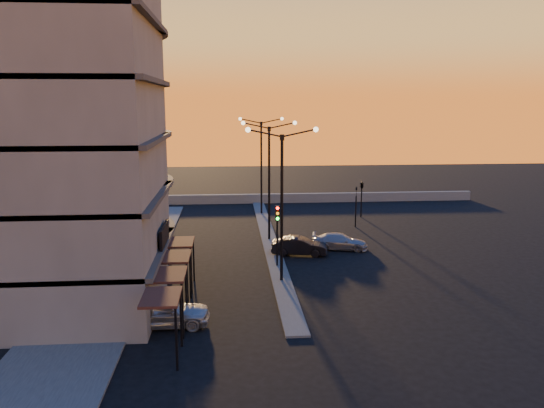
% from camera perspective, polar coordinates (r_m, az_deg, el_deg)
% --- Properties ---
extents(ground, '(120.00, 120.00, 0.00)m').
position_cam_1_polar(ground, '(33.16, 1.03, -8.36)').
color(ground, black).
rests_on(ground, ground).
extents(sidewalk_west, '(5.00, 40.00, 0.12)m').
position_cam_1_polar(sidewalk_west, '(37.52, -15.88, -6.37)').
color(sidewalk_west, '#4A4B48').
rests_on(sidewalk_west, ground).
extents(median, '(1.20, 36.00, 0.12)m').
position_cam_1_polar(median, '(42.67, -0.30, -3.85)').
color(median, '#4A4B48').
rests_on(median, ground).
extents(parapet, '(44.00, 0.50, 1.00)m').
position_cam_1_polar(parapet, '(58.31, 0.46, 0.62)').
color(parapet, '#67655E').
rests_on(parapet, ground).
extents(building, '(14.35, 17.08, 25.00)m').
position_cam_1_polar(building, '(33.02, -24.42, 11.64)').
color(building, slate).
rests_on(building, ground).
extents(streetlamp_near, '(4.32, 0.32, 9.51)m').
position_cam_1_polar(streetlamp_near, '(31.75, 1.06, 1.21)').
color(streetlamp_near, black).
rests_on(streetlamp_near, ground).
extents(streetlamp_mid, '(4.32, 0.32, 9.51)m').
position_cam_1_polar(streetlamp_mid, '(41.60, -0.31, 3.54)').
color(streetlamp_mid, black).
rests_on(streetlamp_mid, ground).
extents(streetlamp_far, '(4.32, 0.32, 9.51)m').
position_cam_1_polar(streetlamp_far, '(51.51, -1.16, 4.97)').
color(streetlamp_far, black).
rests_on(streetlamp_far, ground).
extents(traffic_light_main, '(0.28, 0.44, 4.25)m').
position_cam_1_polar(traffic_light_main, '(35.09, 0.58, -2.35)').
color(traffic_light_main, black).
rests_on(traffic_light_main, ground).
extents(signal_east_a, '(0.13, 0.16, 3.60)m').
position_cam_1_polar(signal_east_a, '(47.36, 9.02, -0.18)').
color(signal_east_a, black).
rests_on(signal_east_a, ground).
extents(signal_east_b, '(0.42, 1.99, 3.60)m').
position_cam_1_polar(signal_east_b, '(51.34, 9.64, 1.99)').
color(signal_east_b, black).
rests_on(signal_east_b, ground).
extents(car_hatchback, '(4.63, 1.88, 1.57)m').
position_cam_1_polar(car_hatchback, '(27.25, -11.64, -11.22)').
color(car_hatchback, '#A8ABB0').
rests_on(car_hatchback, ground).
extents(car_sedan, '(4.21, 2.12, 1.32)m').
position_cam_1_polar(car_sedan, '(38.59, 2.98, -4.54)').
color(car_sedan, black).
rests_on(car_sedan, ground).
extents(car_wagon, '(4.43, 2.54, 1.21)m').
position_cam_1_polar(car_wagon, '(40.32, 7.30, -4.02)').
color(car_wagon, '#96989D').
rests_on(car_wagon, ground).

